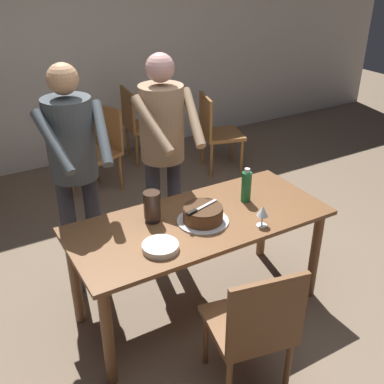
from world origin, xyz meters
The scene contains 15 objects.
ground_plane centered at (0.00, 0.00, 0.00)m, with size 14.00×14.00×0.00m, color #7A6651.
back_wall centered at (0.00, 3.10, 1.35)m, with size 10.00×0.12×2.70m, color silver.
main_dining_table centered at (0.00, 0.00, 0.64)m, with size 1.74×0.76×0.75m.
cake_on_platter centered at (0.00, -0.04, 0.80)m, with size 0.34×0.34×0.11m.
cake_knife centered at (-0.06, -0.06, 0.87)m, with size 0.27×0.10×0.02m.
plate_stack centered at (-0.38, -0.18, 0.77)m, with size 0.22×0.22×0.04m.
wine_glass_near centered at (0.30, -0.27, 0.85)m, with size 0.08×0.08×0.14m.
water_bottle centered at (0.41, 0.05, 0.86)m, with size 0.07×0.07×0.25m.
hurricane_lamp centered at (-0.28, 0.14, 0.86)m, with size 0.11×0.11×0.21m.
person_cutting_cake centered at (0.04, 0.59, 1.08)m, with size 0.47×0.55×1.72m.
person_standing_beside centered at (-0.62, 0.62, 1.08)m, with size 0.47×0.55×1.72m.
chair_near_side centered at (-0.10, -0.75, 0.49)m, with size 0.52×0.52×0.90m.
background_chair_0 centered at (0.06, 2.15, 0.49)m, with size 0.58×0.58×0.90m.
background_chair_1 centered at (1.39, 1.95, 0.49)m, with size 0.54×0.54×0.90m.
background_chair_2 centered at (0.74, 2.65, 0.49)m, with size 0.48×0.48×0.90m.
Camera 1 is at (-1.35, -2.22, 2.33)m, focal length 43.07 mm.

